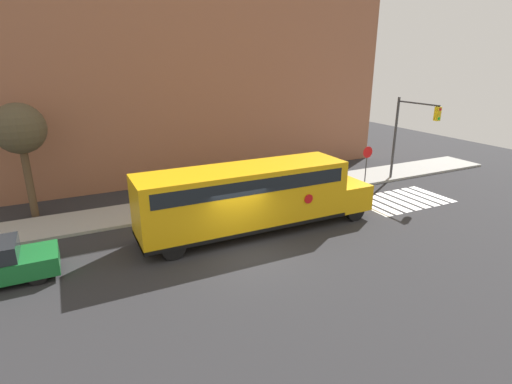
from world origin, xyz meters
TOP-DOWN VIEW (x-y plane):
  - ground_plane at (0.00, 0.00)m, footprint 60.00×60.00m
  - sidewalk_strip at (0.00, 6.50)m, footprint 44.00×3.00m
  - building_backdrop at (0.00, 13.00)m, footprint 32.00×4.00m
  - crosswalk_stripes at (10.86, 2.00)m, footprint 5.40×3.20m
  - school_bus at (1.14, 1.91)m, footprint 11.44×2.57m
  - stop_sign at (11.08, 5.45)m, footprint 0.73×0.10m
  - traffic_light at (13.32, 4.44)m, footprint 0.28×3.29m
  - tree_near_sidewalk at (-8.09, 8.64)m, footprint 2.46×2.46m

SIDE VIEW (x-z plane):
  - ground_plane at x=0.00m, z-range 0.00..0.00m
  - crosswalk_stripes at x=10.86m, z-range 0.00..0.01m
  - sidewalk_strip at x=0.00m, z-range 0.00..0.15m
  - stop_sign at x=11.08m, z-range 0.42..2.89m
  - school_bus at x=1.14m, z-range 0.24..3.40m
  - traffic_light at x=13.32m, z-range 0.89..6.34m
  - tree_near_sidewalk at x=-8.09m, z-range 1.58..7.37m
  - building_backdrop at x=0.00m, z-range 0.00..13.80m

